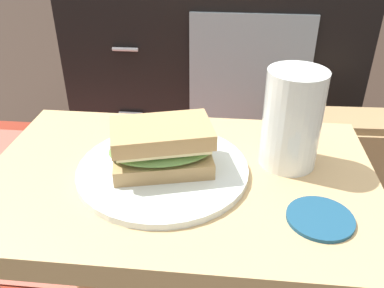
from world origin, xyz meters
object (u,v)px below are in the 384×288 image
Objects in this scene: sandwich_front at (162,145)px; paper_bag at (342,168)px; tv_cabinet at (214,63)px; beer_glass at (292,121)px; plate at (163,168)px; coaster at (320,218)px.

paper_bag is at bearing 50.52° from sandwich_front.
beer_glass is at bearing -80.37° from tv_cabinet.
plate is 1.48× the size of sandwich_front.
sandwich_front is at bearing -166.67° from beer_glass.
sandwich_front is (-0.03, -0.94, 0.21)m from tv_cabinet.
tv_cabinet is at bearing 88.47° from plate.
plate is at bearing 157.81° from coaster.
sandwich_front is 2.00× the size of coaster.
plate is (-0.03, -0.94, 0.17)m from tv_cabinet.
beer_glass reaches higher than coaster.
coaster is at bearing -77.21° from beer_glass.
beer_glass reaches higher than plate.
tv_cabinet is at bearing 99.63° from beer_glass.
plate is 0.22m from coaster.
tv_cabinet is at bearing 88.47° from sandwich_front.
coaster is 0.26× the size of paper_bag.
plate is at bearing -91.53° from tv_cabinet.
plate is 0.19m from beer_glass.
sandwich_front is 0.52× the size of paper_bag.
sandwich_front reaches higher than coaster.
plate is 0.77× the size of paper_bag.
sandwich_front is 0.73m from paper_bag.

